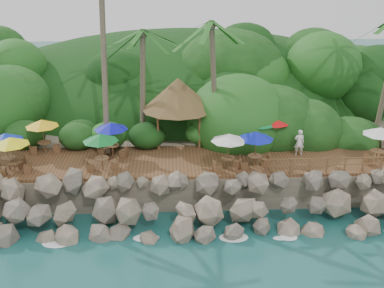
{
  "coord_description": "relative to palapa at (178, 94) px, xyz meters",
  "views": [
    {
      "loc": [
        -1.27,
        -21.17,
        14.14
      ],
      "look_at": [
        0.0,
        6.0,
        3.4
      ],
      "focal_mm": 43.02,
      "sensor_mm": 36.0,
      "label": 1
    }
  ],
  "objects": [
    {
      "name": "foam_line",
      "position": [
        0.8,
        -9.07,
        -5.76
      ],
      "size": [
        25.2,
        0.8,
        0.06
      ],
      "color": "white",
      "rests_on": "ground"
    },
    {
      "name": "dining_clusters",
      "position": [
        -0.15,
        -3.42,
        -1.54
      ],
      "size": [
        25.14,
        5.37,
        2.35
      ],
      "color": "brown",
      "rests_on": "terrace"
    },
    {
      "name": "land_base",
      "position": [
        0.8,
        6.63,
        -4.74
      ],
      "size": [
        32.0,
        25.2,
        2.1
      ],
      "primitive_type": "cube",
      "color": "gray",
      "rests_on": "ground"
    },
    {
      "name": "seawall",
      "position": [
        0.8,
        -7.37,
        -4.64
      ],
      "size": [
        29.0,
        4.0,
        2.3
      ],
      "primitive_type": null,
      "color": "gray",
      "rests_on": "ground"
    },
    {
      "name": "railing",
      "position": [
        8.82,
        -5.72,
        -2.88
      ],
      "size": [
        7.2,
        0.1,
        1.0
      ],
      "color": "brown",
      "rests_on": "terrace"
    },
    {
      "name": "waiter",
      "position": [
        7.85,
        -2.89,
        -2.6
      ],
      "size": [
        0.68,
        0.48,
        1.78
      ],
      "primitive_type": "imported",
      "rotation": [
        0.0,
        0.0,
        3.06
      ],
      "color": "white",
      "rests_on": "terrace"
    },
    {
      "name": "jungle_hill",
      "position": [
        0.8,
        14.13,
        -5.79
      ],
      "size": [
        44.8,
        28.0,
        15.4
      ],
      "primitive_type": "ellipsoid",
      "color": "#143811",
      "rests_on": "ground"
    },
    {
      "name": "terrace",
      "position": [
        0.8,
        -3.37,
        -3.59
      ],
      "size": [
        26.0,
        5.0,
        0.2
      ],
      "primitive_type": "cube",
      "color": "brown",
      "rests_on": "land_base"
    },
    {
      "name": "jungle_foliage",
      "position": [
        0.8,
        5.63,
        -5.79
      ],
      "size": [
        44.0,
        16.0,
        12.0
      ],
      "primitive_type": null,
      "color": "#143811",
      "rests_on": "ground"
    },
    {
      "name": "palapa",
      "position": [
        0.0,
        0.0,
        0.0
      ],
      "size": [
        5.04,
        5.04,
        4.6
      ],
      "color": "brown",
      "rests_on": "ground"
    },
    {
      "name": "ground",
      "position": [
        0.8,
        -9.37,
        -5.79
      ],
      "size": [
        140.0,
        140.0,
        0.0
      ],
      "primitive_type": "plane",
      "color": "#19514F",
      "rests_on": "ground"
    }
  ]
}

